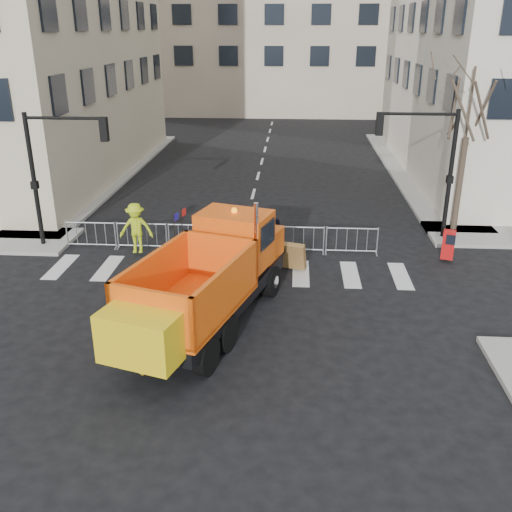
# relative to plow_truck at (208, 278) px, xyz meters

# --- Properties ---
(ground) EXTENTS (120.00, 120.00, 0.00)m
(ground) POSITION_rel_plow_truck_xyz_m (0.27, -1.29, -1.61)
(ground) COLOR black
(ground) RESTS_ON ground
(sidewalk_back) EXTENTS (64.00, 5.00, 0.15)m
(sidewalk_back) POSITION_rel_plow_truck_xyz_m (0.27, 7.21, -1.53)
(sidewalk_back) COLOR gray
(sidewalk_back) RESTS_ON ground
(traffic_light_left) EXTENTS (0.18, 0.18, 5.40)m
(traffic_light_left) POSITION_rel_plow_truck_xyz_m (-7.73, 6.21, 1.09)
(traffic_light_left) COLOR black
(traffic_light_left) RESTS_ON ground
(traffic_light_right) EXTENTS (0.18, 0.18, 5.40)m
(traffic_light_right) POSITION_rel_plow_truck_xyz_m (8.77, 8.21, 1.09)
(traffic_light_right) COLOR black
(traffic_light_right) RESTS_ON ground
(crowd_barriers) EXTENTS (12.60, 0.60, 1.10)m
(crowd_barriers) POSITION_rel_plow_truck_xyz_m (-0.48, 6.31, -1.06)
(crowd_barriers) COLOR #9EA0A5
(crowd_barriers) RESTS_ON ground
(street_tree) EXTENTS (3.00, 3.00, 7.50)m
(street_tree) POSITION_rel_plow_truck_xyz_m (9.47, 9.21, 2.14)
(street_tree) COLOR #382B21
(street_tree) RESTS_ON ground
(plow_truck) EXTENTS (5.12, 9.63, 3.62)m
(plow_truck) POSITION_rel_plow_truck_xyz_m (0.00, 0.00, 0.00)
(plow_truck) COLOR black
(plow_truck) RESTS_ON ground
(cop_a) EXTENTS (0.73, 0.49, 1.99)m
(cop_a) POSITION_rel_plow_truck_xyz_m (1.22, 5.09, -0.61)
(cop_a) COLOR black
(cop_a) RESTS_ON ground
(cop_b) EXTENTS (0.92, 0.73, 1.82)m
(cop_b) POSITION_rel_plow_truck_xyz_m (0.80, 5.71, -0.70)
(cop_b) COLOR black
(cop_b) RESTS_ON ground
(cop_c) EXTENTS (0.87, 1.10, 1.74)m
(cop_c) POSITION_rel_plow_truck_xyz_m (1.82, 5.27, -0.74)
(cop_c) COLOR black
(cop_c) RESTS_ON ground
(worker) EXTENTS (1.33, 0.82, 1.99)m
(worker) POSITION_rel_plow_truck_xyz_m (-3.62, 5.51, -0.46)
(worker) COLOR #AEC617
(worker) RESTS_ON sidewalk_back
(newspaper_box) EXTENTS (0.55, 0.51, 1.10)m
(newspaper_box) POSITION_rel_plow_truck_xyz_m (8.34, 5.69, -0.91)
(newspaper_box) COLOR #BB0E0F
(newspaper_box) RESTS_ON sidewalk_back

